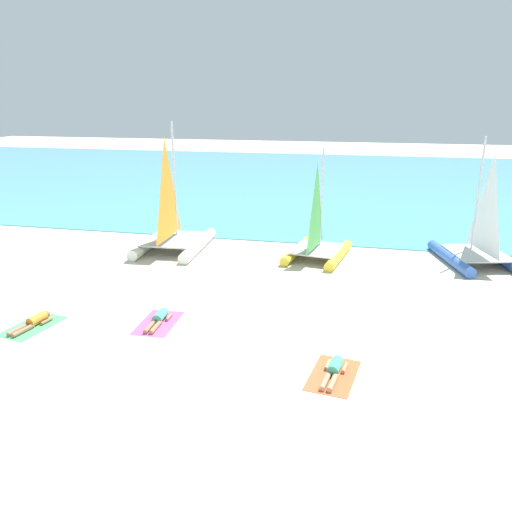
% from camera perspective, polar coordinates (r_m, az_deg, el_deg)
% --- Properties ---
extents(ground_plane, '(120.00, 120.00, 0.00)m').
position_cam_1_polar(ground_plane, '(23.52, 2.69, 0.75)').
color(ground_plane, beige).
extents(ocean_water, '(120.00, 40.00, 0.05)m').
position_cam_1_polar(ocean_water, '(44.01, 7.63, 8.46)').
color(ocean_water, '#4C9EB7').
rests_on(ocean_water, ground).
extents(sailboat_white, '(2.98, 4.50, 5.72)m').
position_cam_1_polar(sailboat_white, '(23.51, -9.30, 2.68)').
color(sailboat_white, white).
rests_on(sailboat_white, ground).
extents(sailboat_blue, '(3.51, 4.53, 5.23)m').
position_cam_1_polar(sailboat_blue, '(23.18, 23.54, 1.04)').
color(sailboat_blue, blue).
rests_on(sailboat_blue, ground).
extents(sailboat_yellow, '(2.83, 3.92, 4.71)m').
position_cam_1_polar(sailboat_yellow, '(22.18, 6.87, 1.49)').
color(sailboat_yellow, yellow).
rests_on(sailboat_yellow, ground).
extents(towel_left, '(1.40, 2.06, 0.01)m').
position_cam_1_polar(towel_left, '(17.16, -23.73, -7.22)').
color(towel_left, '#4CB266').
rests_on(towel_left, ground).
extents(sunbather_left, '(0.66, 1.57, 0.30)m').
position_cam_1_polar(sunbather_left, '(17.16, -23.62, -6.76)').
color(sunbather_left, orange).
rests_on(sunbather_left, towel_left).
extents(towel_middle, '(1.17, 1.94, 0.01)m').
position_cam_1_polar(towel_middle, '(16.24, -10.88, -7.37)').
color(towel_middle, '#D84C99').
rests_on(towel_middle, ground).
extents(sunbather_middle, '(0.56, 1.56, 0.30)m').
position_cam_1_polar(sunbather_middle, '(16.25, -10.82, -6.88)').
color(sunbather_middle, '#3FB28C').
rests_on(sunbather_middle, towel_middle).
extents(towel_right, '(1.35, 2.03, 0.01)m').
position_cam_1_polar(towel_right, '(13.34, 8.62, -13.06)').
color(towel_right, '#EA5933').
rests_on(towel_right, ground).
extents(sunbather_right, '(0.62, 1.57, 0.30)m').
position_cam_1_polar(sunbather_right, '(13.33, 8.71, -12.46)').
color(sunbather_right, '#3FB28C').
rests_on(sunbather_right, towel_right).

